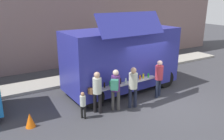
{
  "coord_description": "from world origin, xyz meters",
  "views": [
    {
      "loc": [
        -6.68,
        -7.05,
        4.51
      ],
      "look_at": [
        -1.54,
        1.62,
        1.3
      ],
      "focal_mm": 36.34,
      "sensor_mm": 36.0,
      "label": 1
    }
  ],
  "objects_px": {
    "customer_front_ordering": "(133,84)",
    "customer_extra_browsing": "(159,75)",
    "traffic_cone_orange": "(30,120)",
    "customer_mid_with_backpack": "(115,86)",
    "trash_bin": "(152,61)",
    "customer_rear_waiting": "(97,89)",
    "food_truck_main": "(122,58)",
    "child_near_queue": "(83,103)"
  },
  "relations": [
    {
      "from": "food_truck_main",
      "to": "customer_front_ordering",
      "type": "relative_size",
      "value": 3.21
    },
    {
      "from": "customer_front_ordering",
      "to": "child_near_queue",
      "type": "xyz_separation_m",
      "value": [
        -2.21,
        0.21,
        -0.41
      ]
    },
    {
      "from": "customer_rear_waiting",
      "to": "traffic_cone_orange",
      "type": "bearing_deg",
      "value": 136.45
    },
    {
      "from": "traffic_cone_orange",
      "to": "customer_rear_waiting",
      "type": "xyz_separation_m",
      "value": [
        2.61,
        -0.27,
        0.77
      ]
    },
    {
      "from": "customer_front_ordering",
      "to": "customer_extra_browsing",
      "type": "bearing_deg",
      "value": -63.56
    },
    {
      "from": "customer_rear_waiting",
      "to": "customer_extra_browsing",
      "type": "bearing_deg",
      "value": -39.04
    },
    {
      "from": "trash_bin",
      "to": "customer_rear_waiting",
      "type": "bearing_deg",
      "value": -148.0
    },
    {
      "from": "customer_rear_waiting",
      "to": "food_truck_main",
      "type": "bearing_deg",
      "value": -2.68
    },
    {
      "from": "customer_rear_waiting",
      "to": "customer_extra_browsing",
      "type": "xyz_separation_m",
      "value": [
        3.2,
        -0.08,
        0.03
      ]
    },
    {
      "from": "traffic_cone_orange",
      "to": "customer_mid_with_backpack",
      "type": "bearing_deg",
      "value": -8.04
    },
    {
      "from": "trash_bin",
      "to": "customer_front_ordering",
      "type": "relative_size",
      "value": 0.47
    },
    {
      "from": "trash_bin",
      "to": "customer_mid_with_backpack",
      "type": "distance_m",
      "value": 6.79
    },
    {
      "from": "customer_mid_with_backpack",
      "to": "customer_extra_browsing",
      "type": "height_order",
      "value": "customer_extra_browsing"
    },
    {
      "from": "food_truck_main",
      "to": "customer_mid_with_backpack",
      "type": "relative_size",
      "value": 3.27
    },
    {
      "from": "trash_bin",
      "to": "customer_front_ordering",
      "type": "distance_m",
      "value": 6.3
    },
    {
      "from": "trash_bin",
      "to": "customer_rear_waiting",
      "type": "xyz_separation_m",
      "value": [
        -6.16,
        -3.85,
        0.62
      ]
    },
    {
      "from": "customer_extra_browsing",
      "to": "food_truck_main",
      "type": "bearing_deg",
      "value": 11.44
    },
    {
      "from": "customer_extra_browsing",
      "to": "child_near_queue",
      "type": "height_order",
      "value": "customer_extra_browsing"
    },
    {
      "from": "customer_front_ordering",
      "to": "customer_extra_browsing",
      "type": "xyz_separation_m",
      "value": [
        1.68,
        0.28,
        -0.0
      ]
    },
    {
      "from": "customer_extra_browsing",
      "to": "customer_mid_with_backpack",
      "type": "bearing_deg",
      "value": 72.25
    },
    {
      "from": "customer_rear_waiting",
      "to": "customer_extra_browsing",
      "type": "relative_size",
      "value": 0.98
    },
    {
      "from": "traffic_cone_orange",
      "to": "customer_front_ordering",
      "type": "height_order",
      "value": "customer_front_ordering"
    },
    {
      "from": "food_truck_main",
      "to": "child_near_queue",
      "type": "bearing_deg",
      "value": -152.52
    },
    {
      "from": "customer_mid_with_backpack",
      "to": "child_near_queue",
      "type": "distance_m",
      "value": 1.5
    },
    {
      "from": "food_truck_main",
      "to": "traffic_cone_orange",
      "type": "bearing_deg",
      "value": -168.1
    },
    {
      "from": "customer_extra_browsing",
      "to": "child_near_queue",
      "type": "bearing_deg",
      "value": 70.46
    },
    {
      "from": "customer_mid_with_backpack",
      "to": "customer_extra_browsing",
      "type": "relative_size",
      "value": 0.98
    },
    {
      "from": "food_truck_main",
      "to": "child_near_queue",
      "type": "distance_m",
      "value": 3.49
    },
    {
      "from": "trash_bin",
      "to": "customer_extra_browsing",
      "type": "height_order",
      "value": "customer_extra_browsing"
    },
    {
      "from": "traffic_cone_orange",
      "to": "customer_extra_browsing",
      "type": "distance_m",
      "value": 5.87
    },
    {
      "from": "food_truck_main",
      "to": "customer_front_ordering",
      "type": "xyz_separation_m",
      "value": [
        -0.67,
        -1.89,
        -0.61
      ]
    },
    {
      "from": "traffic_cone_orange",
      "to": "customer_front_ordering",
      "type": "bearing_deg",
      "value": -8.7
    },
    {
      "from": "customer_rear_waiting",
      "to": "customer_extra_browsing",
      "type": "distance_m",
      "value": 3.2
    },
    {
      "from": "trash_bin",
      "to": "traffic_cone_orange",
      "type": "bearing_deg",
      "value": -157.8
    },
    {
      "from": "customer_front_ordering",
      "to": "customer_extra_browsing",
      "type": "distance_m",
      "value": 1.7
    },
    {
      "from": "customer_front_ordering",
      "to": "customer_extra_browsing",
      "type": "height_order",
      "value": "customer_front_ordering"
    },
    {
      "from": "customer_mid_with_backpack",
      "to": "food_truck_main",
      "type": "bearing_deg",
      "value": 1.21
    },
    {
      "from": "traffic_cone_orange",
      "to": "child_near_queue",
      "type": "distance_m",
      "value": 2.0
    },
    {
      "from": "trash_bin",
      "to": "customer_rear_waiting",
      "type": "height_order",
      "value": "customer_rear_waiting"
    },
    {
      "from": "traffic_cone_orange",
      "to": "child_near_queue",
      "type": "relative_size",
      "value": 0.49
    },
    {
      "from": "customer_mid_with_backpack",
      "to": "customer_rear_waiting",
      "type": "bearing_deg",
      "value": 115.99
    },
    {
      "from": "traffic_cone_orange",
      "to": "customer_front_ordering",
      "type": "relative_size",
      "value": 0.31
    }
  ]
}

